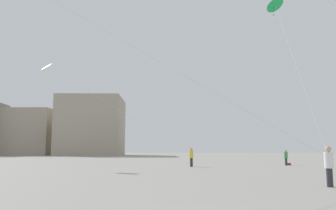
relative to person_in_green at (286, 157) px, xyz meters
name	(u,v)px	position (x,y,z in m)	size (l,w,h in m)	color
person_in_green	(286,157)	(0.00, 0.00, 0.00)	(0.36, 0.36, 1.64)	#2D2D33
person_in_yellow	(191,156)	(-10.09, -2.49, 0.10)	(0.40, 0.40, 1.82)	#2D2D33
person_in_white	(329,164)	(-5.37, -20.27, 0.10)	(0.40, 0.40, 1.83)	#2D2D33
kite_emerald_diamond	(275,5)	(-4.86, -12.50, 11.07)	(1.75, 8.68, 11.16)	green
kite_amber_delta	(49,68)	(-24.36, -1.83, 8.87)	(15.39, 1.77, 9.02)	yellow
building_centre_hall	(27,132)	(-49.51, 57.86, 5.33)	(14.24, 9.27, 12.46)	#A39984
building_right_hall	(92,127)	(-31.51, 55.97, 6.70)	(15.94, 17.58, 15.19)	#A39984
handbag_beside_flyer	(289,164)	(0.35, 0.10, -0.78)	(0.32, 0.14, 0.24)	maroon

